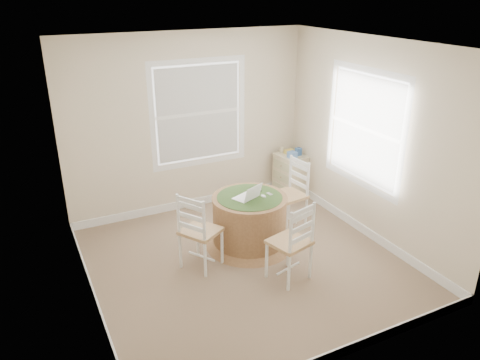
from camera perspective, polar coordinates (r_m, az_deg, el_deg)
room at (r=5.45m, az=1.47°, el=2.77°), size 3.64×3.64×2.64m
round_table at (r=6.03m, az=1.16°, el=-4.76°), size 1.14×1.14×0.69m
chair_left at (r=5.57m, az=-4.82°, el=-6.16°), size 0.56×0.57×0.95m
chair_near at (r=5.35m, az=6.04°, el=-7.49°), size 0.51×0.50×0.95m
chair_right at (r=6.48m, az=5.95°, el=-1.84°), size 0.45×0.47×0.95m
laptop at (r=5.84m, az=0.91°, el=-2.00°), size 0.38×0.36×0.21m
mouse at (r=5.91m, az=2.88°, el=-1.98°), size 0.07×0.09×0.03m
phone at (r=5.98m, az=3.62°, el=-1.73°), size 0.06×0.10×0.02m
keys at (r=6.05m, az=2.32°, el=-1.37°), size 0.07×0.06×0.02m
corner_chest at (r=7.56m, az=6.09°, el=0.68°), size 0.44×0.55×0.67m
tissue_box at (r=7.31m, az=6.37°, el=3.12°), size 0.13×0.13×0.10m
box_yellow at (r=7.49m, az=6.05°, el=3.45°), size 0.16×0.12×0.06m
box_blue at (r=7.42m, az=7.02°, el=3.46°), size 0.09×0.09×0.12m
cup_cream at (r=7.50m, az=5.25°, el=3.64°), size 0.07×0.07×0.09m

